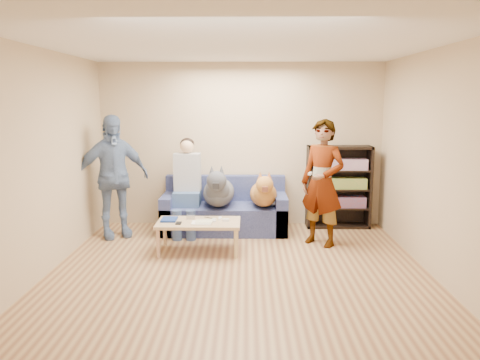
{
  "coord_description": "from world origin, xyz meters",
  "views": [
    {
      "loc": [
        0.09,
        -4.99,
        2.02
      ],
      "look_at": [
        0.0,
        1.2,
        0.95
      ],
      "focal_mm": 35.0,
      "sensor_mm": 36.0,
      "label": 1
    }
  ],
  "objects_px": {
    "person_standing_left": "(113,177)",
    "coffee_table": "(199,225)",
    "notebook_blue": "(169,219)",
    "camera_silver": "(191,217)",
    "dog_gray": "(218,191)",
    "dog_tan": "(264,193)",
    "sofa": "(225,212)",
    "person_standing_right": "(322,183)",
    "person_seated": "(187,183)",
    "bookshelf": "(338,185)"
  },
  "relations": [
    {
      "from": "sofa",
      "to": "dog_tan",
      "type": "xyz_separation_m",
      "value": [
        0.6,
        -0.19,
        0.36
      ]
    },
    {
      "from": "camera_silver",
      "to": "person_seated",
      "type": "distance_m",
      "value": 0.9
    },
    {
      "from": "person_seated",
      "to": "dog_gray",
      "type": "height_order",
      "value": "person_seated"
    },
    {
      "from": "notebook_blue",
      "to": "coffee_table",
      "type": "height_order",
      "value": "notebook_blue"
    },
    {
      "from": "sofa",
      "to": "dog_gray",
      "type": "relative_size",
      "value": 1.49
    },
    {
      "from": "camera_silver",
      "to": "dog_gray",
      "type": "bearing_deg",
      "value": 65.9
    },
    {
      "from": "dog_tan",
      "to": "camera_silver",
      "type": "bearing_deg",
      "value": -143.3
    },
    {
      "from": "person_standing_right",
      "to": "sofa",
      "type": "relative_size",
      "value": 0.93
    },
    {
      "from": "person_standing_right",
      "to": "person_seated",
      "type": "bearing_deg",
      "value": -157.69
    },
    {
      "from": "person_standing_left",
      "to": "person_seated",
      "type": "xyz_separation_m",
      "value": [
        1.06,
        0.24,
        -0.13
      ]
    },
    {
      "from": "notebook_blue",
      "to": "dog_gray",
      "type": "distance_m",
      "value": 1.05
    },
    {
      "from": "camera_silver",
      "to": "sofa",
      "type": "xyz_separation_m",
      "value": [
        0.42,
        0.95,
        -0.16
      ]
    },
    {
      "from": "dog_tan",
      "to": "bookshelf",
      "type": "relative_size",
      "value": 0.9
    },
    {
      "from": "dog_gray",
      "to": "coffee_table",
      "type": "distance_m",
      "value": 0.94
    },
    {
      "from": "dog_tan",
      "to": "coffee_table",
      "type": "relative_size",
      "value": 1.06
    },
    {
      "from": "camera_silver",
      "to": "sofa",
      "type": "height_order",
      "value": "sofa"
    },
    {
      "from": "person_seated",
      "to": "notebook_blue",
      "type": "bearing_deg",
      "value": -98.25
    },
    {
      "from": "person_seated",
      "to": "dog_tan",
      "type": "relative_size",
      "value": 1.26
    },
    {
      "from": "person_standing_right",
      "to": "notebook_blue",
      "type": "relative_size",
      "value": 6.76
    },
    {
      "from": "notebook_blue",
      "to": "camera_silver",
      "type": "relative_size",
      "value": 2.36
    },
    {
      "from": "dog_tan",
      "to": "bookshelf",
      "type": "bearing_deg",
      "value": 19.59
    },
    {
      "from": "person_standing_right",
      "to": "camera_silver",
      "type": "relative_size",
      "value": 15.98
    },
    {
      "from": "coffee_table",
      "to": "bookshelf",
      "type": "bearing_deg",
      "value": 31.87
    },
    {
      "from": "person_standing_left",
      "to": "coffee_table",
      "type": "height_order",
      "value": "person_standing_left"
    },
    {
      "from": "person_seated",
      "to": "bookshelf",
      "type": "relative_size",
      "value": 1.13
    },
    {
      "from": "camera_silver",
      "to": "sofa",
      "type": "bearing_deg",
      "value": 66.25
    },
    {
      "from": "sofa",
      "to": "person_seated",
      "type": "distance_m",
      "value": 0.76
    },
    {
      "from": "person_standing_right",
      "to": "dog_gray",
      "type": "distance_m",
      "value": 1.57
    },
    {
      "from": "camera_silver",
      "to": "coffee_table",
      "type": "bearing_deg",
      "value": -45.0
    },
    {
      "from": "camera_silver",
      "to": "sofa",
      "type": "distance_m",
      "value": 1.05
    },
    {
      "from": "dog_gray",
      "to": "coffee_table",
      "type": "xyz_separation_m",
      "value": [
        -0.21,
        -0.86,
        -0.29
      ]
    },
    {
      "from": "coffee_table",
      "to": "sofa",
      "type": "bearing_deg",
      "value": 74.44
    },
    {
      "from": "dog_tan",
      "to": "person_standing_right",
      "type": "bearing_deg",
      "value": -33.3
    },
    {
      "from": "notebook_blue",
      "to": "sofa",
      "type": "height_order",
      "value": "sofa"
    },
    {
      "from": "person_seated",
      "to": "dog_tan",
      "type": "xyz_separation_m",
      "value": [
        1.16,
        -0.07,
        -0.14
      ]
    },
    {
      "from": "camera_silver",
      "to": "bookshelf",
      "type": "relative_size",
      "value": 0.08
    },
    {
      "from": "dog_gray",
      "to": "dog_tan",
      "type": "height_order",
      "value": "dog_gray"
    },
    {
      "from": "notebook_blue",
      "to": "camera_silver",
      "type": "distance_m",
      "value": 0.29
    },
    {
      "from": "notebook_blue",
      "to": "bookshelf",
      "type": "relative_size",
      "value": 0.2
    },
    {
      "from": "dog_gray",
      "to": "bookshelf",
      "type": "distance_m",
      "value": 1.94
    },
    {
      "from": "person_standing_right",
      "to": "person_seated",
      "type": "relative_size",
      "value": 1.2
    },
    {
      "from": "dog_gray",
      "to": "coffee_table",
      "type": "bearing_deg",
      "value": -103.85
    },
    {
      "from": "notebook_blue",
      "to": "dog_gray",
      "type": "height_order",
      "value": "dog_gray"
    },
    {
      "from": "person_standing_right",
      "to": "bookshelf",
      "type": "distance_m",
      "value": 1.05
    },
    {
      "from": "person_standing_right",
      "to": "sofa",
      "type": "distance_m",
      "value": 1.67
    },
    {
      "from": "dog_tan",
      "to": "sofa",
      "type": "bearing_deg",
      "value": 161.88
    },
    {
      "from": "person_standing_right",
      "to": "person_standing_left",
      "type": "distance_m",
      "value": 3.03
    },
    {
      "from": "notebook_blue",
      "to": "bookshelf",
      "type": "height_order",
      "value": "bookshelf"
    },
    {
      "from": "camera_silver",
      "to": "person_standing_left",
      "type": "bearing_deg",
      "value": 154.23
    },
    {
      "from": "person_seated",
      "to": "dog_tan",
      "type": "distance_m",
      "value": 1.17
    }
  ]
}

